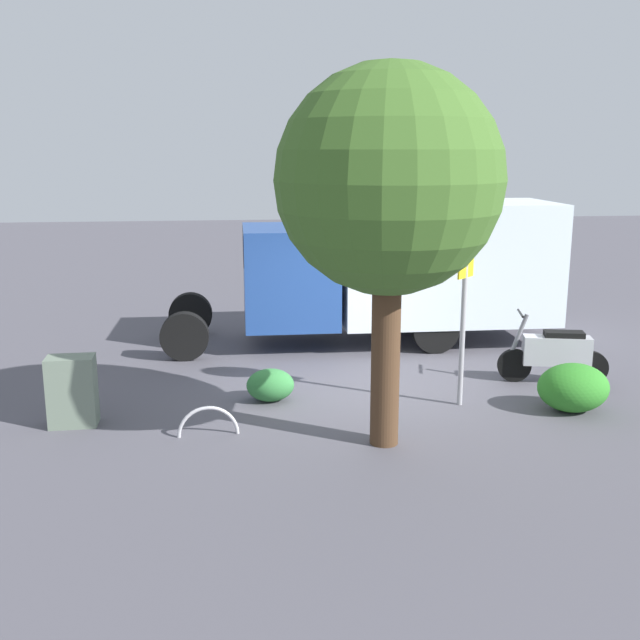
# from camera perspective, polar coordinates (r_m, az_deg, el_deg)

# --- Properties ---
(ground_plane) EXTENTS (60.00, 60.00, 0.00)m
(ground_plane) POSITION_cam_1_polar(r_m,az_deg,el_deg) (12.26, 3.30, -5.33)
(ground_plane) COLOR #4E4C55
(box_truck_near) EXTENTS (7.76, 2.25, 2.81)m
(box_truck_near) POSITION_cam_1_polar(r_m,az_deg,el_deg) (15.05, 5.91, 4.22)
(box_truck_near) COLOR black
(box_truck_near) RESTS_ON ground
(motorcycle) EXTENTS (1.78, 0.70, 1.20)m
(motorcycle) POSITION_cam_1_polar(r_m,az_deg,el_deg) (13.05, 17.54, -2.40)
(motorcycle) COLOR black
(motorcycle) RESTS_ON ground
(stop_sign) EXTENTS (0.71, 0.33, 3.22)m
(stop_sign) POSITION_cam_1_polar(r_m,az_deg,el_deg) (11.23, 11.06, 4.05)
(stop_sign) COLOR #9E9EA3
(stop_sign) RESTS_ON ground
(street_tree) EXTENTS (2.86, 2.86, 4.89)m
(street_tree) POSITION_cam_1_polar(r_m,az_deg,el_deg) (9.41, 5.29, 10.39)
(street_tree) COLOR #47301E
(street_tree) RESTS_ON ground
(utility_cabinet) EXTENTS (0.67, 0.43, 1.01)m
(utility_cabinet) POSITION_cam_1_polar(r_m,az_deg,el_deg) (11.13, -18.39, -5.18)
(utility_cabinet) COLOR slate
(utility_cabinet) RESTS_ON ground
(bike_rack_hoop) EXTENTS (0.85, 0.11, 0.85)m
(bike_rack_hoop) POSITION_cam_1_polar(r_m,az_deg,el_deg) (10.48, -8.51, -8.70)
(bike_rack_hoop) COLOR #B7B7BC
(bike_rack_hoop) RESTS_ON ground
(shrub_near_sign) EXTENTS (0.74, 0.61, 0.51)m
(shrub_near_sign) POSITION_cam_1_polar(r_m,az_deg,el_deg) (11.67, -3.81, -4.98)
(shrub_near_sign) COLOR #31773A
(shrub_near_sign) RESTS_ON ground
(shrub_mid_verge) EXTENTS (1.07, 0.87, 0.73)m
(shrub_mid_verge) POSITION_cam_1_polar(r_m,az_deg,el_deg) (11.79, 18.76, -4.91)
(shrub_mid_verge) COLOR #2E7E26
(shrub_mid_verge) RESTS_ON ground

